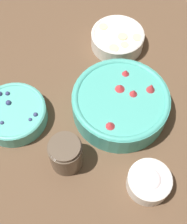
{
  "coord_description": "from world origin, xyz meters",
  "views": [
    {
      "loc": [
        -0.46,
        -0.24,
        0.78
      ],
      "look_at": [
        -0.13,
        0.02,
        0.04
      ],
      "focal_mm": 50.0,
      "sensor_mm": 36.0,
      "label": 1
    }
  ],
  "objects_px": {
    "bowl_bananas": "(118,38)",
    "bowl_cream": "(149,181)",
    "bowl_strawberries": "(120,103)",
    "jar_chocolate": "(67,155)",
    "bowl_blueberries": "(13,113)"
  },
  "relations": [
    {
      "from": "bowl_bananas",
      "to": "bowl_cream",
      "type": "height_order",
      "value": "bowl_cream"
    },
    {
      "from": "bowl_strawberries",
      "to": "jar_chocolate",
      "type": "distance_m",
      "value": 0.21
    },
    {
      "from": "bowl_bananas",
      "to": "bowl_cream",
      "type": "xyz_separation_m",
      "value": [
        -0.33,
        -0.34,
        -0.0
      ]
    },
    {
      "from": "bowl_bananas",
      "to": "bowl_cream",
      "type": "distance_m",
      "value": 0.47
    },
    {
      "from": "bowl_cream",
      "to": "jar_chocolate",
      "type": "relative_size",
      "value": 1.1
    },
    {
      "from": "bowl_bananas",
      "to": "jar_chocolate",
      "type": "distance_m",
      "value": 0.43
    },
    {
      "from": "bowl_blueberries",
      "to": "bowl_bananas",
      "type": "relative_size",
      "value": 1.09
    },
    {
      "from": "bowl_blueberries",
      "to": "bowl_cream",
      "type": "relative_size",
      "value": 1.68
    },
    {
      "from": "bowl_strawberries",
      "to": "bowl_bananas",
      "type": "distance_m",
      "value": 0.25
    },
    {
      "from": "bowl_bananas",
      "to": "jar_chocolate",
      "type": "xyz_separation_m",
      "value": [
        -0.41,
        -0.14,
        0.01
      ]
    },
    {
      "from": "jar_chocolate",
      "to": "bowl_blueberries",
      "type": "bearing_deg",
      "value": 88.05
    },
    {
      "from": "bowl_bananas",
      "to": "jar_chocolate",
      "type": "relative_size",
      "value": 1.7
    },
    {
      "from": "bowl_blueberries",
      "to": "bowl_cream",
      "type": "height_order",
      "value": "bowl_cream"
    },
    {
      "from": "jar_chocolate",
      "to": "bowl_strawberries",
      "type": "bearing_deg",
      "value": -4.07
    },
    {
      "from": "bowl_strawberries",
      "to": "bowl_cream",
      "type": "bearing_deg",
      "value": -126.05
    }
  ]
}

